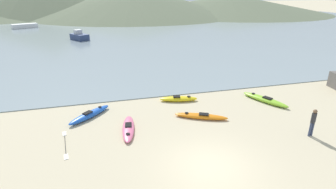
{
  "coord_description": "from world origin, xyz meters",
  "views": [
    {
      "loc": [
        -4.35,
        -8.91,
        7.33
      ],
      "look_at": [
        0.09,
        7.81,
        0.5
      ],
      "focal_mm": 28.0,
      "sensor_mm": 36.0,
      "label": 1
    }
  ],
  "objects_px": {
    "person_near_foreground": "(313,121)",
    "moored_boat_1": "(25,26)",
    "moored_boat_2": "(79,36)",
    "kayak_on_sand_1": "(90,114)",
    "moored_boat_3": "(155,19)",
    "kayak_on_sand_2": "(265,100)",
    "kayak_on_sand_4": "(128,128)",
    "loose_paddle": "(65,144)",
    "kayak_on_sand_3": "(178,99)",
    "kayak_on_sand_0": "(201,116)"
  },
  "relations": [
    {
      "from": "person_near_foreground",
      "to": "moored_boat_1",
      "type": "relative_size",
      "value": 0.31
    },
    {
      "from": "moored_boat_1",
      "to": "moored_boat_2",
      "type": "height_order",
      "value": "moored_boat_2"
    },
    {
      "from": "kayak_on_sand_1",
      "to": "moored_boat_3",
      "type": "relative_size",
      "value": 0.6
    },
    {
      "from": "kayak_on_sand_2",
      "to": "kayak_on_sand_4",
      "type": "distance_m",
      "value": 10.02
    },
    {
      "from": "kayak_on_sand_2",
      "to": "person_near_foreground",
      "type": "height_order",
      "value": "person_near_foreground"
    },
    {
      "from": "kayak_on_sand_1",
      "to": "kayak_on_sand_4",
      "type": "distance_m",
      "value": 3.12
    },
    {
      "from": "loose_paddle",
      "to": "moored_boat_2",
      "type": "bearing_deg",
      "value": 91.26
    },
    {
      "from": "kayak_on_sand_3",
      "to": "moored_boat_1",
      "type": "relative_size",
      "value": 0.55
    },
    {
      "from": "loose_paddle",
      "to": "person_near_foreground",
      "type": "bearing_deg",
      "value": -10.99
    },
    {
      "from": "kayak_on_sand_3",
      "to": "moored_boat_1",
      "type": "height_order",
      "value": "moored_boat_1"
    },
    {
      "from": "kayak_on_sand_2",
      "to": "moored_boat_2",
      "type": "relative_size",
      "value": 0.96
    },
    {
      "from": "kayak_on_sand_4",
      "to": "loose_paddle",
      "type": "relative_size",
      "value": 1.13
    },
    {
      "from": "kayak_on_sand_2",
      "to": "loose_paddle",
      "type": "relative_size",
      "value": 1.25
    },
    {
      "from": "kayak_on_sand_0",
      "to": "person_near_foreground",
      "type": "relative_size",
      "value": 2.04
    },
    {
      "from": "person_near_foreground",
      "to": "moored_boat_1",
      "type": "height_order",
      "value": "person_near_foreground"
    },
    {
      "from": "person_near_foreground",
      "to": "moored_boat_3",
      "type": "relative_size",
      "value": 0.35
    },
    {
      "from": "kayak_on_sand_0",
      "to": "kayak_on_sand_1",
      "type": "xyz_separation_m",
      "value": [
        -6.66,
        1.93,
        0.04
      ]
    },
    {
      "from": "kayak_on_sand_0",
      "to": "kayak_on_sand_1",
      "type": "height_order",
      "value": "kayak_on_sand_1"
    },
    {
      "from": "kayak_on_sand_0",
      "to": "moored_boat_2",
      "type": "bearing_deg",
      "value": 105.42
    },
    {
      "from": "kayak_on_sand_4",
      "to": "moored_boat_3",
      "type": "bearing_deg",
      "value": 76.22
    },
    {
      "from": "kayak_on_sand_0",
      "to": "kayak_on_sand_1",
      "type": "bearing_deg",
      "value": 163.87
    },
    {
      "from": "kayak_on_sand_3",
      "to": "person_near_foreground",
      "type": "xyz_separation_m",
      "value": [
        5.49,
        -6.52,
        0.74
      ]
    },
    {
      "from": "moored_boat_3",
      "to": "loose_paddle",
      "type": "height_order",
      "value": "moored_boat_3"
    },
    {
      "from": "person_near_foreground",
      "to": "loose_paddle",
      "type": "distance_m",
      "value": 13.07
    },
    {
      "from": "kayak_on_sand_0",
      "to": "moored_boat_2",
      "type": "relative_size",
      "value": 0.89
    },
    {
      "from": "kayak_on_sand_2",
      "to": "kayak_on_sand_4",
      "type": "xyz_separation_m",
      "value": [
        -9.89,
        -1.62,
        -0.05
      ]
    },
    {
      "from": "moored_boat_1",
      "to": "loose_paddle",
      "type": "height_order",
      "value": "moored_boat_1"
    },
    {
      "from": "person_near_foreground",
      "to": "moored_boat_1",
      "type": "distance_m",
      "value": 58.52
    },
    {
      "from": "person_near_foreground",
      "to": "moored_boat_1",
      "type": "bearing_deg",
      "value": 115.74
    },
    {
      "from": "kayak_on_sand_1",
      "to": "person_near_foreground",
      "type": "relative_size",
      "value": 1.74
    },
    {
      "from": "kayak_on_sand_2",
      "to": "kayak_on_sand_1",
      "type": "bearing_deg",
      "value": 176.86
    },
    {
      "from": "kayak_on_sand_0",
      "to": "moored_boat_2",
      "type": "height_order",
      "value": "moored_boat_2"
    },
    {
      "from": "kayak_on_sand_1",
      "to": "moored_boat_1",
      "type": "bearing_deg",
      "value": 106.3
    },
    {
      "from": "kayak_on_sand_2",
      "to": "kayak_on_sand_0",
      "type": "bearing_deg",
      "value": -166.69
    },
    {
      "from": "kayak_on_sand_3",
      "to": "moored_boat_2",
      "type": "bearing_deg",
      "value": 105.94
    },
    {
      "from": "kayak_on_sand_0",
      "to": "person_near_foreground",
      "type": "bearing_deg",
      "value": -35.51
    },
    {
      "from": "moored_boat_3",
      "to": "loose_paddle",
      "type": "distance_m",
      "value": 56.44
    },
    {
      "from": "moored_boat_1",
      "to": "moored_boat_3",
      "type": "bearing_deg",
      "value": 7.42
    },
    {
      "from": "kayak_on_sand_3",
      "to": "person_near_foreground",
      "type": "bearing_deg",
      "value": -49.89
    },
    {
      "from": "kayak_on_sand_3",
      "to": "moored_boat_2",
      "type": "height_order",
      "value": "moored_boat_2"
    },
    {
      "from": "person_near_foreground",
      "to": "moored_boat_3",
      "type": "bearing_deg",
      "value": 86.35
    },
    {
      "from": "kayak_on_sand_4",
      "to": "kayak_on_sand_2",
      "type": "bearing_deg",
      "value": 9.32
    },
    {
      "from": "person_near_foreground",
      "to": "moored_boat_2",
      "type": "xyz_separation_m",
      "value": [
        -13.51,
        34.59,
        -0.3
      ]
    },
    {
      "from": "kayak_on_sand_3",
      "to": "kayak_on_sand_4",
      "type": "bearing_deg",
      "value": -139.97
    },
    {
      "from": "kayak_on_sand_2",
      "to": "kayak_on_sand_3",
      "type": "height_order",
      "value": "kayak_on_sand_2"
    },
    {
      "from": "moored_boat_1",
      "to": "kayak_on_sand_1",
      "type": "bearing_deg",
      "value": -73.7
    },
    {
      "from": "person_near_foreground",
      "to": "moored_boat_1",
      "type": "xyz_separation_m",
      "value": [
        -25.42,
        52.71,
        -0.4
      ]
    },
    {
      "from": "kayak_on_sand_0",
      "to": "loose_paddle",
      "type": "xyz_separation_m",
      "value": [
        -7.86,
        -1.04,
        -0.12
      ]
    },
    {
      "from": "kayak_on_sand_1",
      "to": "loose_paddle",
      "type": "distance_m",
      "value": 3.2
    },
    {
      "from": "kayak_on_sand_1",
      "to": "kayak_on_sand_2",
      "type": "bearing_deg",
      "value": -3.14
    }
  ]
}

